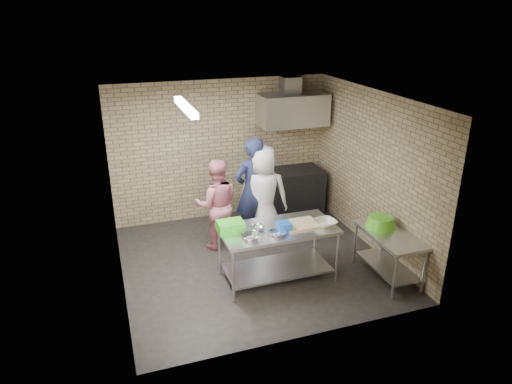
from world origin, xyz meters
The scene contains 25 objects.
floor centered at (0.00, 0.00, 0.00)m, with size 4.20×4.20×0.00m, color black.
ceiling centered at (0.00, 0.00, 2.70)m, with size 4.20×4.20×0.00m, color black.
back_wall centered at (0.00, 2.00, 1.35)m, with size 4.20×0.06×2.70m, color tan.
front_wall centered at (0.00, -2.00, 1.35)m, with size 4.20×0.06×2.70m, color tan.
left_wall centered at (-2.10, 0.00, 1.35)m, with size 0.06×4.00×2.70m, color tan.
right_wall centered at (2.10, 0.00, 1.35)m, with size 0.06×4.00×2.70m, color tan.
prep_table centered at (0.18, -0.59, 0.43)m, with size 1.73×0.87×0.87m, color silver.
side_counter centered at (1.80, -1.10, 0.38)m, with size 0.60×1.20×0.75m, color silver.
stove centered at (1.35, 1.65, 0.45)m, with size 1.20×0.70×0.90m, color black.
range_hood centered at (1.35, 1.70, 2.10)m, with size 1.30×0.60×0.60m, color silver.
hood_duct centered at (1.35, 1.85, 2.55)m, with size 0.35×0.30×0.30m, color #A5A8AD.
wall_shelf centered at (1.65, 1.89, 1.92)m, with size 0.80×0.20×0.04m, color #3F2B19.
fluorescent_fixture centered at (-1.00, 0.00, 2.64)m, with size 0.10×1.25×0.08m, color white.
green_crate centered at (-0.52, -0.47, 0.94)m, with size 0.39×0.29×0.15m, color green.
blue_tub centered at (0.23, -0.69, 0.93)m, with size 0.19×0.19×0.13m, color blue.
cutting_board centered at (0.53, -0.61, 0.88)m, with size 0.53×0.40×0.03m, color #DAB77E.
mixing_bowl_a centered at (-0.32, -0.79, 0.90)m, with size 0.27×0.27×0.07m, color silver.
mixing_bowl_b centered at (-0.12, -0.54, 0.90)m, with size 0.21×0.21×0.06m, color silver.
mixing_bowl_c centered at (0.08, -0.81, 0.90)m, with size 0.25×0.25×0.06m, color silver.
ceramic_bowl centered at (0.88, -0.74, 0.91)m, with size 0.33×0.33×0.08m, color beige.
green_basin centered at (1.78, -0.85, 0.83)m, with size 0.46×0.46×0.17m, color #59C626, non-canonical shape.
bottle_green centered at (1.80, 1.89, 2.02)m, with size 0.06×0.06×0.15m, color green.
man_navy centered at (0.22, 0.75, 0.95)m, with size 0.69×0.46×1.90m, color black.
woman_pink centered at (-0.43, 0.70, 0.80)m, with size 0.78×0.60×1.60m, color #C66979.
woman_white centered at (0.39, 0.67, 0.88)m, with size 0.86×0.56×1.76m, color silver.
Camera 1 is at (-2.15, -6.40, 3.96)m, focal length 32.75 mm.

